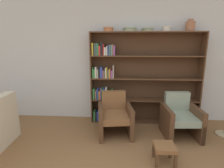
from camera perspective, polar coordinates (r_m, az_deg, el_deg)
name	(u,v)px	position (r m, az deg, el deg)	size (l,w,h in m)	color
wall_back	(124,61)	(4.03, 4.06, 7.46)	(12.00, 0.06, 2.75)	silver
bookshelf	(135,79)	(3.93, 7.56, 1.51)	(2.39, 0.30, 2.01)	brown
bowl_slate	(108,29)	(3.85, -1.16, 17.45)	(0.22, 0.22, 0.09)	#C67547
bowl_stoneware	(130,29)	(3.84, 5.81, 17.31)	(0.30, 0.30, 0.08)	gray
bowl_terracotta	(148,30)	(3.87, 11.52, 17.04)	(0.25, 0.25, 0.07)	gray
bowl_brass	(167,29)	(3.94, 17.37, 16.87)	(0.19, 0.19, 0.10)	silver
vase_tall	(190,26)	(4.08, 24.19, 16.88)	(0.19, 0.19, 0.24)	#A36647
armchair_leather	(115,116)	(3.51, 0.89, -10.30)	(0.73, 0.77, 0.82)	brown
armchair_cushioned	(180,117)	(3.68, 21.33, -10.09)	(0.68, 0.72, 0.82)	brown
footstool	(164,149)	(2.87, 16.76, -19.60)	(0.30, 0.30, 0.29)	brown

